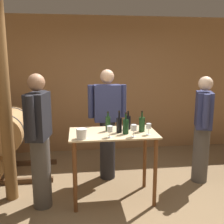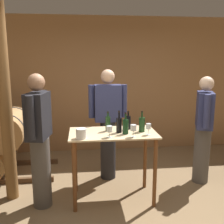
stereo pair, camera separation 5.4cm
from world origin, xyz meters
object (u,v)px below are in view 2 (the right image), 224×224
(wine_bottle_right, at_px, (128,122))
(wine_bottle_far_right, at_px, (142,124))
(ice_bucket, at_px, (81,133))
(wooden_post, at_px, (5,101))
(wine_bottle_left, at_px, (119,125))
(wine_bottle_far_left, at_px, (108,123))
(person_visitor_with_scarf, at_px, (108,122))
(wine_bottle_center, at_px, (125,126))
(person_host, at_px, (39,139))
(wine_glass_near_right, at_px, (148,127))
(wine_glass_near_center, at_px, (133,128))
(person_visitor_bearded, at_px, (203,128))
(wine_glass_near_left, at_px, (109,129))

(wine_bottle_right, xyz_separation_m, wine_bottle_far_right, (0.16, -0.15, 0.01))
(wine_bottle_right, relative_size, ice_bucket, 1.98)
(ice_bucket, bearing_deg, wooden_post, 157.14)
(wine_bottle_left, bearing_deg, wine_bottle_far_left, 143.10)
(person_visitor_with_scarf, bearing_deg, wine_bottle_far_left, -95.62)
(wine_bottle_center, relative_size, person_host, 0.16)
(wooden_post, distance_m, wine_glass_near_right, 1.86)
(wine_bottle_left, bearing_deg, wine_bottle_center, -44.32)
(wine_glass_near_center, distance_m, person_visitor_with_scarf, 0.93)
(ice_bucket, bearing_deg, person_visitor_bearded, 17.48)
(wine_glass_near_center, bearing_deg, wine_bottle_far_right, 54.92)
(wooden_post, relative_size, person_visitor_with_scarf, 1.56)
(wine_glass_near_right, distance_m, ice_bucket, 0.84)
(wooden_post, relative_size, wine_bottle_left, 9.37)
(wine_glass_near_center, bearing_deg, wine_bottle_left, 124.92)
(person_host, bearing_deg, wine_bottle_far_right, 2.55)
(wine_bottle_far_left, xyz_separation_m, wine_bottle_far_right, (0.44, -0.09, -0.00))
(wine_glass_near_center, bearing_deg, person_visitor_with_scarf, 104.26)
(wine_bottle_left, relative_size, ice_bucket, 2.26)
(wine_bottle_right, height_order, wine_glass_near_right, wine_bottle_right)
(wine_glass_near_right, relative_size, person_host, 0.08)
(ice_bucket, bearing_deg, wine_bottle_far_left, 40.70)
(wine_bottle_far_right, bearing_deg, wine_bottle_center, -160.49)
(wine_bottle_far_left, xyz_separation_m, wine_glass_near_left, (-0.01, -0.30, -0.00))
(wine_glass_near_center, distance_m, ice_bucket, 0.64)
(wine_glass_near_left, xyz_separation_m, ice_bucket, (-0.34, -0.01, -0.04))
(wine_bottle_far_right, distance_m, ice_bucket, 0.82)
(wooden_post, distance_m, wine_bottle_center, 1.58)
(wine_bottle_left, height_order, wine_glass_near_left, wine_bottle_left)
(wine_glass_near_left, bearing_deg, wine_bottle_far_right, 24.50)
(person_host, bearing_deg, person_visitor_bearded, 10.16)
(wine_bottle_far_left, relative_size, wine_glass_near_right, 1.80)
(wooden_post, xyz_separation_m, wine_bottle_left, (1.45, -0.20, -0.30))
(wine_bottle_far_left, height_order, wine_glass_near_left, wine_bottle_far_left)
(person_host, bearing_deg, wooden_post, 150.42)
(wine_bottle_center, distance_m, person_host, 1.09)
(wine_bottle_far_right, relative_size, ice_bucket, 2.20)
(wine_glass_near_left, distance_m, person_host, 0.88)
(wine_bottle_center, distance_m, wine_glass_near_right, 0.29)
(ice_bucket, xyz_separation_m, person_visitor_with_scarf, (0.41, 0.88, -0.09))
(wine_glass_near_right, bearing_deg, wooden_post, 169.05)
(wine_glass_near_right, xyz_separation_m, person_host, (-1.36, 0.10, -0.14))
(wooden_post, bearing_deg, wine_glass_near_right, -10.95)
(wine_bottle_far_left, xyz_separation_m, ice_bucket, (-0.35, -0.30, -0.04))
(wine_glass_near_left, bearing_deg, person_visitor_with_scarf, 85.53)
(wooden_post, relative_size, wine_glass_near_left, 18.91)
(wine_bottle_right, bearing_deg, wine_bottle_left, -133.47)
(wine_glass_near_center, height_order, person_visitor_bearded, person_visitor_bearded)
(wine_bottle_center, distance_m, wine_glass_near_left, 0.25)
(ice_bucket, height_order, person_visitor_bearded, person_visitor_bearded)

